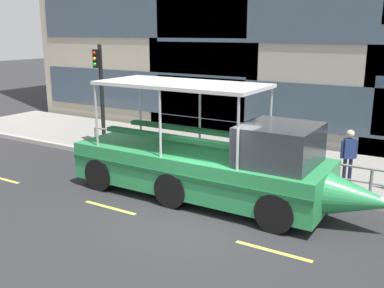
{
  "coord_description": "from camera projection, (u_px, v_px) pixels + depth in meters",
  "views": [
    {
      "loc": [
        5.55,
        -9.26,
        4.76
      ],
      "look_at": [
        -1.54,
        2.28,
        1.3
      ],
      "focal_mm": 41.42,
      "sensor_mm": 36.0,
      "label": 1
    }
  ],
  "objects": [
    {
      "name": "ground_plane",
      "position": [
        196.0,
        218.0,
        11.64
      ],
      "size": [
        120.0,
        120.0,
        0.0
      ],
      "primitive_type": "plane",
      "color": "#2B2B2D"
    },
    {
      "name": "sidewalk",
      "position": [
        275.0,
        162.0,
        16.24
      ],
      "size": [
        32.0,
        4.8,
        0.18
      ],
      "primitive_type": "cube",
      "color": "gray",
      "rests_on": "ground_plane"
    },
    {
      "name": "curb_edge",
      "position": [
        246.0,
        181.0,
        14.18
      ],
      "size": [
        32.0,
        0.18,
        0.18
      ],
      "primitive_type": "cube",
      "color": "#B2ADA3",
      "rests_on": "ground_plane"
    },
    {
      "name": "lane_centreline",
      "position": [
        183.0,
        227.0,
        11.08
      ],
      "size": [
        25.8,
        0.12,
        0.01
      ],
      "color": "#DBD64C",
      "rests_on": "ground_plane"
    },
    {
      "name": "curb_guardrail",
      "position": [
        232.0,
        156.0,
        14.65
      ],
      "size": [
        12.31,
        0.09,
        0.87
      ],
      "color": "gray",
      "rests_on": "sidewalk"
    },
    {
      "name": "traffic_light_pole",
      "position": [
        100.0,
        85.0,
        17.85
      ],
      "size": [
        0.24,
        0.46,
        4.08
      ],
      "color": "black",
      "rests_on": "sidewalk"
    },
    {
      "name": "duck_tour_boat",
      "position": [
        214.0,
        165.0,
        12.64
      ],
      "size": [
        9.46,
        2.5,
        3.34
      ],
      "color": "#2D9351",
      "rests_on": "ground_plane"
    },
    {
      "name": "pedestrian_near_bow",
      "position": [
        349.0,
        152.0,
        13.28
      ],
      "size": [
        0.44,
        0.34,
        1.75
      ],
      "color": "#1E2338",
      "rests_on": "sidewalk"
    }
  ]
}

